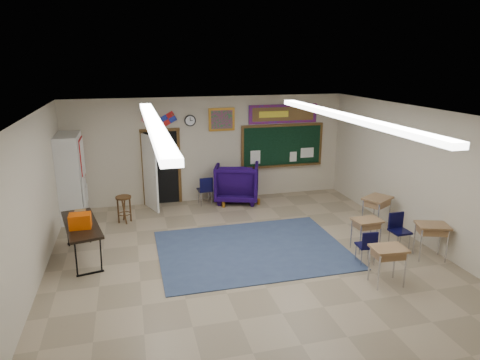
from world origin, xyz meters
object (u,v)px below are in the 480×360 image
object	(u,v)px
student_desk_front_right	(376,211)
folding_table	(83,239)
wingback_armchair	(237,182)
wooden_stool	(124,209)
student_desk_front_left	(366,233)

from	to	relation	value
student_desk_front_right	folding_table	xyz separation A→B (m)	(-6.73, 0.15, -0.04)
student_desk_front_right	wingback_armchair	bearing A→B (deg)	102.18
wingback_armchair	wooden_stool	distance (m)	3.33
folding_table	wingback_armchair	bearing A→B (deg)	23.13
student_desk_front_left	wooden_stool	distance (m)	5.87
student_desk_front_left	folding_table	distance (m)	5.98
student_desk_front_left	wooden_stool	world-z (taller)	student_desk_front_left
wingback_armchair	student_desk_front_right	xyz separation A→B (m)	(2.72, -2.98, -0.11)
student_desk_front_right	folding_table	bearing A→B (deg)	148.55
wingback_armchair	wooden_stool	xyz separation A→B (m)	(-3.18, -0.96, -0.21)
student_desk_front_right	wooden_stool	size ratio (longest dim) A/B	1.23
student_desk_front_left	student_desk_front_right	xyz separation A→B (m)	(0.86, 0.99, 0.06)
student_desk_front_left	folding_table	bearing A→B (deg)	166.26
student_desk_front_left	wooden_stool	size ratio (longest dim) A/B	1.02
wingback_armchair	student_desk_front_right	world-z (taller)	wingback_armchair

